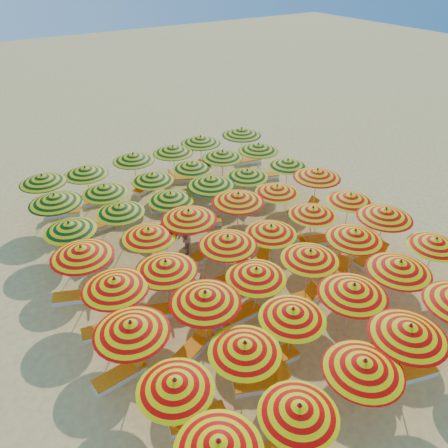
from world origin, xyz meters
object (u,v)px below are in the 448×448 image
at_px(lounger_34, 183,178).
at_px(lounger_14, 215,285).
at_px(umbrella_37, 105,189).
at_px(lounger_15, 256,266).
at_px(lounger_13, 157,311).
at_px(lounger_4, 262,383).
at_px(lounger_28, 168,207).
at_px(umbrella_16, 355,235).
at_px(umbrella_25, 149,233).
at_px(umbrella_34, 247,173).
at_px(umbrella_21, 271,230).
at_px(umbrella_42, 42,179).
at_px(umbrella_32, 171,196).
at_px(lounger_22, 93,260).
at_px(umbrella_17, 385,213).
at_px(lounger_30, 263,176).
at_px(umbrella_3, 409,331).
at_px(lounger_24, 203,222).
at_px(umbrella_30, 69,227).
at_px(lounger_21, 303,210).
at_px(umbrella_24, 81,251).
at_px(lounger_19, 205,253).
at_px(umbrella_22, 313,211).
at_px(umbrella_39, 192,165).
at_px(umbrella_45, 173,149).
at_px(lounger_25, 254,202).
at_px(umbrella_18, 115,283).
at_px(umbrella_0, 219,446).
at_px(umbrella_1, 299,410).
at_px(lounger_35, 193,172).
at_px(lounger_26, 73,231).
at_px(umbrella_8, 293,313).
at_px(lounger_36, 248,160).
at_px(umbrella_27, 238,197).
at_px(umbrella_38, 153,177).
at_px(lounger_17, 77,296).
at_px(umbrella_29, 317,174).
at_px(lounger_16, 316,240).
at_px(umbrella_9, 353,289).
at_px(lounger_29, 202,192).
at_px(beachgoer_b, 184,239).
at_px(lounger_12, 108,329).
at_px(umbrella_2, 364,366).
at_px(lounger_32, 102,199).
at_px(umbrella_14, 256,273).
at_px(lounger_10, 336,276).
at_px(umbrella_28, 277,189).
at_px(umbrella_40, 223,154).
at_px(lounger_11, 371,257).
at_px(umbrella_11, 435,242).
at_px(lounger_27, 98,226).
at_px(umbrella_10, 400,266).
at_px(umbrella_26, 189,215).
at_px(lounger_23, 161,232).
at_px(umbrella_33, 211,181).

bearing_deg(lounger_34, lounger_14, 94.27).
relative_size(umbrella_37, lounger_15, 1.45).
relative_size(lounger_13, lounger_14, 1.05).
distance_m(lounger_4, lounger_28, 11.64).
distance_m(umbrella_16, umbrella_25, 8.14).
height_order(umbrella_34, lounger_4, umbrella_34).
height_order(umbrella_21, umbrella_42, umbrella_42).
distance_m(umbrella_32, lounger_22, 4.46).
height_order(umbrella_17, lounger_30, umbrella_17).
height_order(umbrella_3, lounger_24, umbrella_3).
xyz_separation_m(umbrella_30, lounger_21, (11.11, -1.92, -1.85)).
relative_size(umbrella_24, lounger_19, 1.71).
xyz_separation_m(umbrella_22, umbrella_39, (-2.19, 6.85, 0.01)).
bearing_deg(umbrella_42, umbrella_45, -1.36).
height_order(umbrella_30, lounger_34, umbrella_30).
relative_size(umbrella_21, lounger_25, 1.56).
relative_size(umbrella_18, lounger_25, 1.59).
relative_size(umbrella_0, umbrella_24, 0.90).
distance_m(umbrella_1, lounger_35, 17.62).
relative_size(umbrella_21, lounger_26, 1.54).
relative_size(umbrella_8, lounger_36, 1.54).
height_order(umbrella_27, lounger_4, umbrella_27).
relative_size(umbrella_38, lounger_36, 1.29).
bearing_deg(umbrella_21, umbrella_22, 5.47).
bearing_deg(lounger_22, lounger_17, -139.05).
distance_m(umbrella_29, lounger_16, 3.49).
bearing_deg(umbrella_9, lounger_29, 85.25).
bearing_deg(umbrella_34, beachgoer_b, -158.37).
bearing_deg(lounger_12, umbrella_21, 8.86).
bearing_deg(umbrella_2, lounger_32, 97.00).
xyz_separation_m(umbrella_14, lounger_10, (4.11, -0.09, -1.89)).
distance_m(umbrella_28, umbrella_40, 4.54).
distance_m(umbrella_18, lounger_11, 11.07).
bearing_deg(umbrella_38, lounger_17, -140.37).
distance_m(umbrella_11, lounger_27, 14.98).
relative_size(lounger_35, lounger_36, 1.00).
xyz_separation_m(umbrella_40, lounger_21, (2.04, -4.51, -1.94)).
bearing_deg(umbrella_11, umbrella_37, 130.47).
relative_size(umbrella_27, umbrella_45, 1.05).
distance_m(umbrella_30, umbrella_39, 7.55).
height_order(umbrella_32, umbrella_34, umbrella_34).
height_order(umbrella_10, umbrella_26, umbrella_26).
distance_m(umbrella_17, umbrella_27, 6.29).
height_order(umbrella_11, lounger_23, umbrella_11).
distance_m(umbrella_1, umbrella_33, 12.22).
bearing_deg(umbrella_29, lounger_21, 159.76).
height_order(umbrella_24, umbrella_39, umbrella_24).
bearing_deg(umbrella_1, lounger_11, 29.64).
distance_m(umbrella_28, lounger_32, 9.53).
relative_size(umbrella_16, umbrella_37, 0.93).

